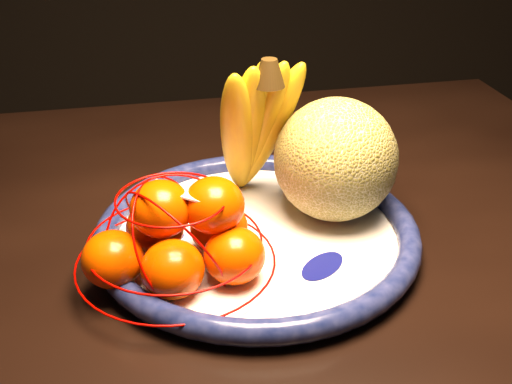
{
  "coord_description": "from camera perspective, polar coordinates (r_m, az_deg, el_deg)",
  "views": [
    {
      "loc": [
        0.14,
        -0.6,
        1.25
      ],
      "look_at": [
        0.21,
        0.08,
        0.87
      ],
      "focal_mm": 45.0,
      "sensor_mm": 36.0,
      "label": 1
    }
  ],
  "objects": [
    {
      "name": "cantaloupe",
      "position": [
        0.82,
        7.09,
        2.88
      ],
      "size": [
        0.16,
        0.16,
        0.16
      ],
      "primitive_type": "sphere",
      "color": "olive",
      "rests_on": "fruit_bowl"
    },
    {
      "name": "dining_table",
      "position": [
        0.89,
        -14.2,
        -9.15
      ],
      "size": [
        1.69,
        1.1,
        0.8
      ],
      "rotation": [
        0.0,
        0.0,
        0.09
      ],
      "color": "black",
      "rests_on": "ground"
    },
    {
      "name": "fruit_bowl",
      "position": [
        0.8,
        0.08,
        -3.73
      ],
      "size": [
        0.41,
        0.41,
        0.03
      ],
      "rotation": [
        0.0,
        0.0,
        0.17
      ],
      "color": "white",
      "rests_on": "dining_table"
    },
    {
      "name": "banana_bunch",
      "position": [
        0.83,
        -0.24,
        6.17
      ],
      "size": [
        0.14,
        0.14,
        0.22
      ],
      "rotation": [
        0.0,
        0.0,
        0.37
      ],
      "color": "gold",
      "rests_on": "fruit_bowl"
    },
    {
      "name": "mandarin_bag",
      "position": [
        0.72,
        -6.74,
        -4.0
      ],
      "size": [
        0.27,
        0.27,
        0.14
      ],
      "rotation": [
        0.0,
        0.0,
        -0.2
      ],
      "color": "#FF4500",
      "rests_on": "fruit_bowl"
    },
    {
      "name": "price_tag",
      "position": [
        0.7,
        -6.71,
        0.04
      ],
      "size": [
        0.08,
        0.06,
        0.01
      ],
      "primitive_type": "cube",
      "rotation": [
        -0.14,
        0.1,
        -0.43
      ],
      "color": "white",
      "rests_on": "mandarin_bag"
    }
  ]
}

